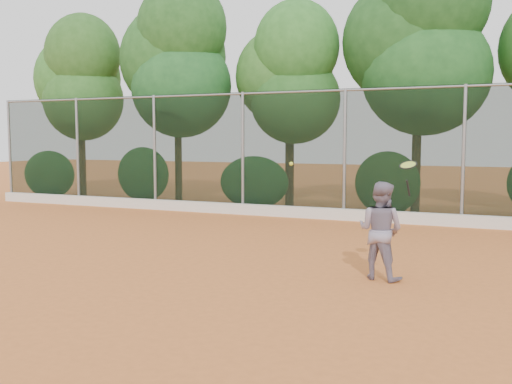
% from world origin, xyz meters
% --- Properties ---
extents(ground, '(80.00, 80.00, 0.00)m').
position_xyz_m(ground, '(0.00, 0.00, 0.00)').
color(ground, '#CD6D30').
rests_on(ground, ground).
extents(concrete_curb, '(24.00, 0.20, 0.30)m').
position_xyz_m(concrete_curb, '(0.00, 6.82, 0.15)').
color(concrete_curb, silver).
rests_on(concrete_curb, ground).
extents(tennis_player, '(0.86, 0.75, 1.51)m').
position_xyz_m(tennis_player, '(2.19, 0.76, 0.76)').
color(tennis_player, gray).
rests_on(tennis_player, ground).
extents(chainlink_fence, '(24.09, 0.09, 3.50)m').
position_xyz_m(chainlink_fence, '(-0.00, 7.00, 1.86)').
color(chainlink_fence, black).
rests_on(chainlink_fence, ground).
extents(foliage_backdrop, '(23.70, 3.63, 7.55)m').
position_xyz_m(foliage_backdrop, '(-0.55, 8.98, 4.40)').
color(foliage_backdrop, '#49301C').
rests_on(foliage_backdrop, ground).
extents(tennis_racket, '(0.32, 0.31, 0.55)m').
position_xyz_m(tennis_racket, '(2.59, 0.72, 1.73)').
color(tennis_racket, black).
rests_on(tennis_racket, ground).
extents(tennis_ball_in_flight, '(0.06, 0.06, 0.06)m').
position_xyz_m(tennis_ball_in_flight, '(0.65, 0.96, 1.75)').
color(tennis_ball_in_flight, yellow).
rests_on(tennis_ball_in_flight, ground).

